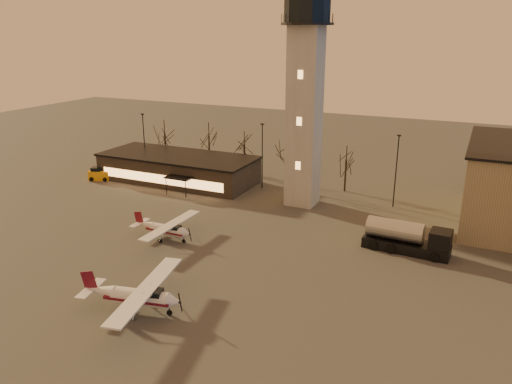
% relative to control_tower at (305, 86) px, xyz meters
% --- Properties ---
extents(ground, '(220.00, 220.00, 0.00)m').
position_rel_control_tower_xyz_m(ground, '(0.00, -30.00, -16.33)').
color(ground, '#3B3937').
rests_on(ground, ground).
extents(control_tower, '(6.80, 6.80, 32.60)m').
position_rel_control_tower_xyz_m(control_tower, '(0.00, 0.00, 0.00)').
color(control_tower, '#999691').
rests_on(control_tower, ground).
extents(terminal, '(25.40, 12.20, 4.30)m').
position_rel_control_tower_xyz_m(terminal, '(-21.99, 1.98, -14.17)').
color(terminal, black).
rests_on(terminal, ground).
extents(light_poles, '(58.50, 12.25, 10.14)m').
position_rel_control_tower_xyz_m(light_poles, '(0.50, 1.00, -10.92)').
color(light_poles, black).
rests_on(light_poles, ground).
extents(tree_row, '(37.20, 9.20, 8.80)m').
position_rel_control_tower_xyz_m(tree_row, '(-13.70, 9.16, -10.39)').
color(tree_row, black).
rests_on(tree_row, ground).
extents(cessna_front, '(9.80, 12.33, 3.39)m').
position_rel_control_tower_xyz_m(cessna_front, '(-2.64, -32.94, -15.16)').
color(cessna_front, silver).
rests_on(cessna_front, ground).
extents(cessna_rear, '(8.21, 10.39, 2.87)m').
position_rel_control_tower_xyz_m(cessna_rear, '(-9.64, -18.83, -15.34)').
color(cessna_rear, silver).
rests_on(cessna_rear, ground).
extents(fuel_truck, '(9.44, 3.45, 3.45)m').
position_rel_control_tower_xyz_m(fuel_truck, '(15.96, -10.39, -14.96)').
color(fuel_truck, black).
rests_on(fuel_truck, ground).
extents(service_cart, '(3.78, 3.06, 2.13)m').
position_rel_control_tower_xyz_m(service_cart, '(-34.06, -3.02, -15.51)').
color(service_cart, orange).
rests_on(service_cart, ground).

